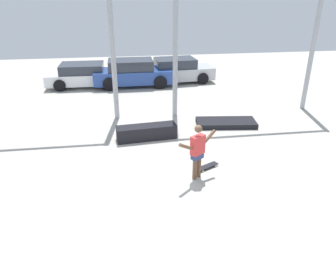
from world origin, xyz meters
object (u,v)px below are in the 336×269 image
Objects in this scene: grind_box at (147,132)px; parked_car_blue at (133,73)px; parked_car_silver at (177,71)px; manual_pad at (226,123)px; skateboard at (207,166)px; skateboarder at (198,149)px; parked_car_white at (85,75)px.

parked_car_blue reaches higher than grind_box.
grind_box is 0.51× the size of parked_car_silver.
grind_box is at bearing -165.60° from manual_pad.
skateboard is at bearing -116.38° from manual_pad.
skateboarder is 1.06m from skateboard.
parked_car_blue is at bearing 73.30° from skateboard.
grind_box is at bearing -89.19° from parked_car_blue.
parked_car_blue reaches higher than parked_car_white.
skateboard is (0.44, 0.47, -0.84)m from skateboarder.
skateboard is 3.56m from manual_pad.
parked_car_blue is (-3.35, 6.28, 0.60)m from manual_pad.
parked_car_white is (-4.41, 9.79, 0.54)m from skateboard.
parked_car_white is (-5.99, 6.60, 0.50)m from manual_pad.
manual_pad is 6.81m from parked_car_silver.
parked_car_silver is (-0.84, 6.74, 0.55)m from manual_pad.
skateboarder is 11.01m from parked_car_white.
skateboard is 10.75m from parked_car_white.
parked_car_silver is (1.18, 10.41, -0.25)m from skateboarder.
skateboard is 0.36× the size of grind_box.
skateboarder is at bearing -68.24° from parked_car_white.
skateboard is 9.98m from parked_car_silver.
manual_pad is 0.53× the size of parked_car_blue.
parked_car_white is (-3.97, 10.27, -0.30)m from skateboarder.
skateboard is at bearing 12.82° from skateboarder.
manual_pad is at bearing 14.40° from grind_box.
parked_car_white reaches higher than grind_box.
parked_car_blue is at bearing -175.14° from parked_car_silver.
parked_car_silver is (2.52, 0.46, -0.05)m from parked_car_blue.
parked_car_blue is (-1.77, 9.47, 0.64)m from skateboard.
grind_box is 0.49× the size of parked_car_blue.
parked_car_silver is at bearing 97.08° from manual_pad.
manual_pad is 7.15m from parked_car_blue.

